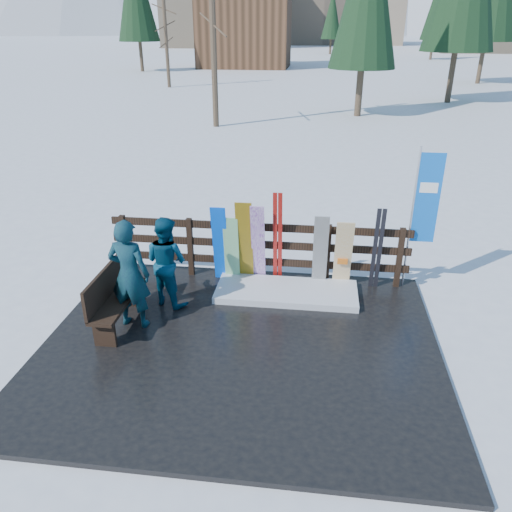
# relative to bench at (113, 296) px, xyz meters

# --- Properties ---
(ground) EXTENTS (700.00, 700.00, 0.00)m
(ground) POSITION_rel_bench_xyz_m (2.08, -0.28, -0.60)
(ground) COLOR white
(ground) RESTS_ON ground
(deck) EXTENTS (6.00, 5.00, 0.08)m
(deck) POSITION_rel_bench_xyz_m (2.08, -0.28, -0.56)
(deck) COLOR black
(deck) RESTS_ON ground
(fence) EXTENTS (5.60, 0.10, 1.15)m
(fence) POSITION_rel_bench_xyz_m (2.08, 1.92, 0.14)
(fence) COLOR black
(fence) RESTS_ON deck
(snow_patch) EXTENTS (2.52, 1.00, 0.12)m
(snow_patch) POSITION_rel_bench_xyz_m (2.68, 1.32, -0.46)
(snow_patch) COLOR white
(snow_patch) RESTS_ON deck
(bench) EXTENTS (0.41, 1.50, 0.97)m
(bench) POSITION_rel_bench_xyz_m (0.00, 0.00, 0.00)
(bench) COLOR black
(bench) RESTS_ON deck
(snowboard_0) EXTENTS (0.27, 0.31, 1.52)m
(snowboard_0) POSITION_rel_bench_xyz_m (1.41, 1.70, 0.25)
(snowboard_0) COLOR #0455F7
(snowboard_0) RESTS_ON deck
(snowboard_1) EXTENTS (0.28, 0.22, 1.32)m
(snowboard_1) POSITION_rel_bench_xyz_m (1.62, 1.70, 0.15)
(snowboard_1) COLOR white
(snowboard_1) RESTS_ON deck
(snowboard_2) EXTENTS (0.30, 0.34, 1.64)m
(snowboard_2) POSITION_rel_bench_xyz_m (1.87, 1.70, 0.30)
(snowboard_2) COLOR yellow
(snowboard_2) RESTS_ON deck
(snowboard_3) EXTENTS (0.25, 0.41, 1.59)m
(snowboard_3) POSITION_rel_bench_xyz_m (2.12, 1.70, 0.28)
(snowboard_3) COLOR white
(snowboard_3) RESTS_ON deck
(snowboard_4) EXTENTS (0.26, 0.24, 1.43)m
(snowboard_4) POSITION_rel_bench_xyz_m (3.24, 1.70, 0.20)
(snowboard_4) COLOR black
(snowboard_4) RESTS_ON deck
(snowboard_5) EXTENTS (0.31, 0.34, 1.36)m
(snowboard_5) POSITION_rel_bench_xyz_m (3.65, 1.70, 0.16)
(snowboard_5) COLOR silver
(snowboard_5) RESTS_ON deck
(ski_pair_a) EXTENTS (0.16, 0.36, 1.82)m
(ski_pair_a) POSITION_rel_bench_xyz_m (2.46, 1.77, 0.40)
(ski_pair_a) COLOR #A51914
(ski_pair_a) RESTS_ON deck
(ski_pair_b) EXTENTS (0.17, 0.17, 1.58)m
(ski_pair_b) POSITION_rel_bench_xyz_m (4.25, 1.77, 0.27)
(ski_pair_b) COLOR black
(ski_pair_b) RESTS_ON deck
(rental_flag) EXTENTS (0.45, 0.04, 2.60)m
(rental_flag) POSITION_rel_bench_xyz_m (4.97, 1.97, 1.09)
(rental_flag) COLOR silver
(rental_flag) RESTS_ON deck
(person_front) EXTENTS (0.69, 0.49, 1.81)m
(person_front) POSITION_rel_bench_xyz_m (0.30, 0.04, 0.39)
(person_front) COLOR #104747
(person_front) RESTS_ON deck
(person_back) EXTENTS (0.95, 0.87, 1.58)m
(person_back) POSITION_rel_bench_xyz_m (0.66, 0.81, 0.27)
(person_back) COLOR navy
(person_back) RESTS_ON deck
(trees) EXTENTS (42.25, 68.82, 13.09)m
(trees) POSITION_rel_bench_xyz_m (4.84, 47.96, 5.26)
(trees) COLOR #382B1E
(trees) RESTS_ON ground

